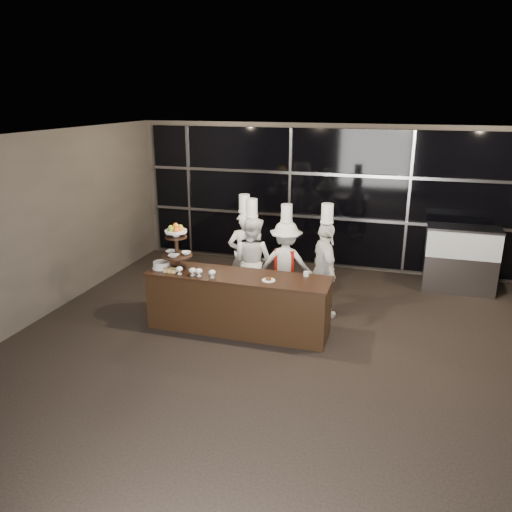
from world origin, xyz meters
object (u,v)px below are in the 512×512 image
(display_case, at_px, (461,256))
(display_stand, at_px, (176,243))
(chef_d, at_px, (325,269))
(chef_a, at_px, (245,255))
(chef_c, at_px, (286,263))
(buffet_counter, at_px, (238,302))
(chef_b, at_px, (252,260))
(layer_cake, at_px, (161,265))

(display_case, bearing_deg, display_stand, -148.06)
(chef_d, bearing_deg, chef_a, 167.81)
(display_stand, height_order, chef_c, chef_c)
(buffet_counter, xyz_separation_m, chef_b, (-0.10, 1.07, 0.34))
(chef_a, relative_size, chef_c, 1.07)
(display_case, height_order, chef_d, chef_d)
(chef_a, bearing_deg, chef_c, -2.31)
(display_stand, distance_m, chef_d, 2.43)
(chef_a, bearing_deg, chef_d, -12.19)
(layer_cake, bearing_deg, chef_d, 21.82)
(chef_b, bearing_deg, display_stand, -130.16)
(buffet_counter, distance_m, chef_c, 1.33)
(chef_b, distance_m, chef_d, 1.30)
(display_stand, relative_size, display_case, 0.58)
(display_stand, relative_size, chef_c, 0.41)
(buffet_counter, relative_size, chef_b, 1.51)
(chef_a, bearing_deg, display_case, 22.15)
(chef_b, relative_size, chef_d, 0.99)
(display_stand, distance_m, display_case, 5.27)
(buffet_counter, distance_m, layer_cake, 1.36)
(display_stand, distance_m, chef_b, 1.49)
(buffet_counter, bearing_deg, chef_a, 103.15)
(chef_d, bearing_deg, buffet_counter, -141.97)
(layer_cake, bearing_deg, display_stand, 11.05)
(layer_cake, distance_m, display_case, 5.48)
(buffet_counter, bearing_deg, display_stand, -179.99)
(display_case, bearing_deg, chef_d, -140.75)
(display_case, bearing_deg, layer_cake, -149.04)
(display_stand, bearing_deg, chef_a, 60.39)
(chef_c, bearing_deg, display_case, 27.51)
(display_stand, bearing_deg, display_case, 31.94)
(display_case, relative_size, chef_a, 0.68)
(chef_a, bearing_deg, chef_b, -43.75)
(display_stand, xyz_separation_m, layer_cake, (-0.26, -0.05, -0.37))
(buffet_counter, xyz_separation_m, chef_a, (-0.29, 1.25, 0.37))
(chef_a, relative_size, chef_b, 1.02)
(buffet_counter, height_order, display_case, display_case)
(chef_c, bearing_deg, chef_a, 177.69)
(layer_cake, height_order, chef_c, chef_c)
(display_case, distance_m, chef_a, 4.02)
(layer_cake, height_order, display_case, display_case)
(buffet_counter, distance_m, chef_d, 1.55)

